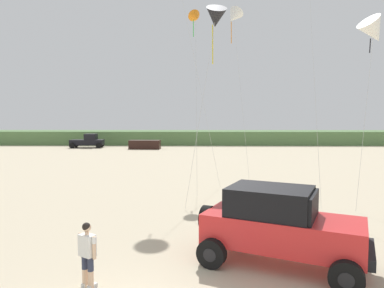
% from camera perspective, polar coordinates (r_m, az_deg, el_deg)
% --- Properties ---
extents(dune_ridge, '(90.00, 8.40, 2.12)m').
position_cam_1_polar(dune_ridge, '(57.89, -3.63, 1.11)').
color(dune_ridge, '#567A47').
rests_on(dune_ridge, ground_plane).
extents(jeep, '(5.00, 3.96, 2.26)m').
position_cam_1_polar(jeep, '(10.59, 14.08, -12.60)').
color(jeep, red).
rests_on(jeep, ground_plane).
extents(person_watching, '(0.54, 0.45, 1.67)m').
position_cam_1_polar(person_watching, '(9.46, -16.70, -16.41)').
color(person_watching, '#DBB28E').
rests_on(person_watching, ground_plane).
extents(distant_pickup, '(4.71, 2.64, 1.98)m').
position_cam_1_polar(distant_pickup, '(52.16, -16.60, 0.46)').
color(distant_pickup, black).
rests_on(distant_pickup, ground_plane).
extents(distant_sedan, '(4.28, 1.92, 1.20)m').
position_cam_1_polar(distant_sedan, '(48.35, -7.70, -0.09)').
color(distant_sedan, black).
rests_on(distant_sedan, ground_plane).
extents(kite_orange_streamer, '(2.20, 2.85, 9.98)m').
position_cam_1_polar(kite_orange_streamer, '(18.60, 3.90, 19.86)').
color(kite_orange_streamer, black).
rests_on(kite_orange_streamer, ground_plane).
extents(kite_red_delta, '(2.54, 3.02, 9.40)m').
position_cam_1_polar(kite_red_delta, '(20.11, 27.53, 16.00)').
color(kite_red_delta, white).
rests_on(kite_red_delta, ground_plane).
extents(kite_yellow_diamond, '(1.23, 5.92, 11.43)m').
position_cam_1_polar(kite_yellow_diamond, '(24.71, 0.59, 19.92)').
color(kite_yellow_diamond, orange).
rests_on(kite_yellow_diamond, ground_plane).
extents(kite_pink_ribbon, '(1.65, 5.96, 12.23)m').
position_cam_1_polar(kite_pink_ribbon, '(26.61, 6.79, 19.92)').
color(kite_pink_ribbon, white).
rests_on(kite_pink_ribbon, ground_plane).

